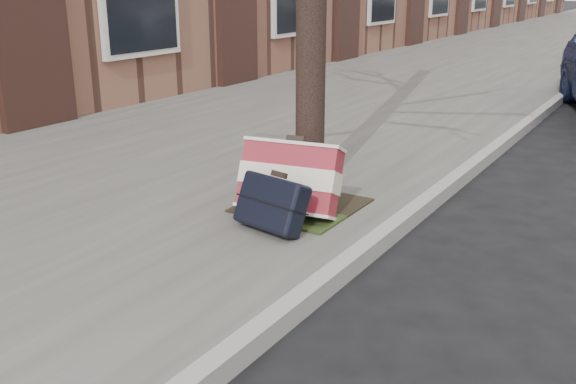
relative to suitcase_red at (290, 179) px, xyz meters
The scene contains 5 objects.
ground 2.25m from the suitcase_red, 26.66° to the right, with size 120.00×120.00×0.00m, color black.
near_sidewalk 14.12m from the suitcase_red, 97.00° to the left, with size 5.00×70.00×0.12m, color #65635C.
dirt_patch 0.34m from the suitcase_red, 95.57° to the left, with size 0.85×0.85×0.01m, color black.
suitcase_red is the anchor object (origin of this frame).
suitcase_navy 0.36m from the suitcase_red, 79.09° to the right, with size 0.53×0.17×0.38m, color black.
Camera 1 is at (0.42, -2.84, 1.80)m, focal length 40.00 mm.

